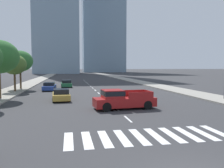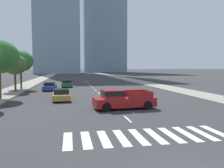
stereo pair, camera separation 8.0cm
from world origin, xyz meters
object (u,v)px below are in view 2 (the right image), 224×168
at_px(pickup_truck, 121,100).
at_px(street_tree_third, 15,65).
at_px(sedan_gold_2, 61,95).
at_px(sedan_blue_0, 50,87).
at_px(sedan_green_1, 67,84).
at_px(street_tree_fourth, 21,61).

bearing_deg(pickup_truck, street_tree_third, -56.75).
bearing_deg(sedan_gold_2, pickup_truck, -143.51).
bearing_deg(sedan_blue_0, street_tree_third, 116.16).
bearing_deg(street_tree_third, pickup_truck, -52.08).
height_order(sedan_blue_0, sedan_gold_2, sedan_gold_2).
bearing_deg(street_tree_third, sedan_green_1, 46.78).
bearing_deg(street_tree_third, street_tree_fourth, 90.00).
distance_m(sedan_blue_0, sedan_green_1, 6.02).
bearing_deg(pickup_truck, sedan_gold_2, -54.56).
xyz_separation_m(sedan_blue_0, street_tree_fourth, (-4.58, 1.88, 3.96)).
bearing_deg(sedan_gold_2, street_tree_fourth, 23.52).
bearing_deg(sedan_green_1, pickup_truck, -170.43).
relative_size(pickup_truck, sedan_green_1, 1.24).
distance_m(pickup_truck, street_tree_third, 19.80).
distance_m(sedan_blue_0, street_tree_third, 6.06).
xyz_separation_m(pickup_truck, street_tree_third, (-12.01, 15.42, 3.14)).
bearing_deg(street_tree_fourth, street_tree_third, -90.00).
xyz_separation_m(sedan_blue_0, sedan_gold_2, (2.15, -11.24, 0.00)).
relative_size(sedan_blue_0, sedan_green_1, 1.08).
xyz_separation_m(pickup_truck, sedan_gold_2, (-5.29, 6.29, -0.24)).
bearing_deg(street_tree_third, sedan_gold_2, -53.67).
relative_size(sedan_green_1, street_tree_third, 0.83).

